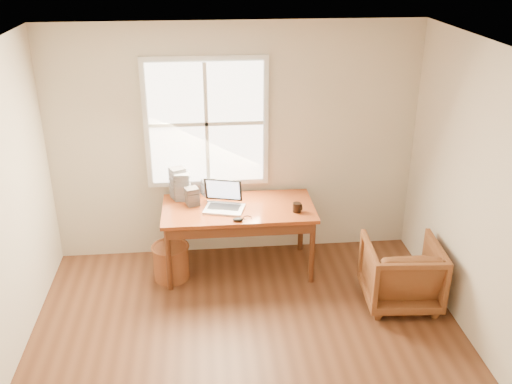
{
  "coord_description": "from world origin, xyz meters",
  "views": [
    {
      "loc": [
        -0.34,
        -3.61,
        3.36
      ],
      "look_at": [
        0.17,
        1.65,
        0.98
      ],
      "focal_mm": 40.0,
      "sensor_mm": 36.0,
      "label": 1
    }
  ],
  "objects_px": {
    "armchair": "(401,273)",
    "laptop": "(224,195)",
    "coffee_mug": "(297,207)",
    "wicker_stool": "(171,262)",
    "cd_stack_a": "(183,187)",
    "desk": "(238,209)"
  },
  "relations": [
    {
      "from": "armchair",
      "to": "laptop",
      "type": "height_order",
      "value": "laptop"
    },
    {
      "from": "coffee_mug",
      "to": "wicker_stool",
      "type": "bearing_deg",
      "value": 153.48
    },
    {
      "from": "cd_stack_a",
      "to": "coffee_mug",
      "type": "bearing_deg",
      "value": -19.45
    },
    {
      "from": "wicker_stool",
      "to": "coffee_mug",
      "type": "bearing_deg",
      "value": -2.29
    },
    {
      "from": "desk",
      "to": "armchair",
      "type": "bearing_deg",
      "value": -26.71
    },
    {
      "from": "armchair",
      "to": "wicker_stool",
      "type": "xyz_separation_m",
      "value": [
        -2.28,
        0.66,
        -0.14
      ]
    },
    {
      "from": "wicker_stool",
      "to": "coffee_mug",
      "type": "distance_m",
      "value": 1.46
    },
    {
      "from": "coffee_mug",
      "to": "cd_stack_a",
      "type": "bearing_deg",
      "value": 136.32
    },
    {
      "from": "desk",
      "to": "armchair",
      "type": "relative_size",
      "value": 2.19
    },
    {
      "from": "cd_stack_a",
      "to": "desk",
      "type": "bearing_deg",
      "value": -22.71
    },
    {
      "from": "coffee_mug",
      "to": "cd_stack_a",
      "type": "xyz_separation_m",
      "value": [
        -1.17,
        0.41,
        0.1
      ]
    },
    {
      "from": "wicker_stool",
      "to": "desk",
      "type": "bearing_deg",
      "value": 9.25
    },
    {
      "from": "desk",
      "to": "laptop",
      "type": "height_order",
      "value": "laptop"
    },
    {
      "from": "desk",
      "to": "cd_stack_a",
      "type": "relative_size",
      "value": 5.24
    },
    {
      "from": "wicker_stool",
      "to": "laptop",
      "type": "distance_m",
      "value": 0.94
    },
    {
      "from": "laptop",
      "to": "cd_stack_a",
      "type": "xyz_separation_m",
      "value": [
        -0.43,
        0.3,
        -0.01
      ]
    },
    {
      "from": "desk",
      "to": "laptop",
      "type": "xyz_separation_m",
      "value": [
        -0.15,
        -0.06,
        0.19
      ]
    },
    {
      "from": "desk",
      "to": "coffee_mug",
      "type": "height_order",
      "value": "coffee_mug"
    },
    {
      "from": "laptop",
      "to": "wicker_stool",
      "type": "bearing_deg",
      "value": -158.74
    },
    {
      "from": "desk",
      "to": "coffee_mug",
      "type": "distance_m",
      "value": 0.62
    },
    {
      "from": "laptop",
      "to": "coffee_mug",
      "type": "height_order",
      "value": "laptop"
    },
    {
      "from": "coffee_mug",
      "to": "desk",
      "type": "bearing_deg",
      "value": 139.62
    }
  ]
}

